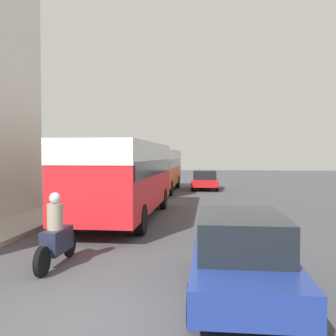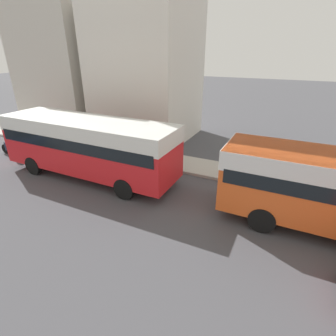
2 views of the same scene
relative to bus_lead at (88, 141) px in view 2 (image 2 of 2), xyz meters
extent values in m
cube|color=#B2ADA3|center=(-3.51, -9.23, -1.92)|extent=(2.20, 120.00, 0.15)
cube|color=beige|center=(-8.07, -8.43, 3.22)|extent=(6.92, 6.58, 10.44)
cube|color=silver|center=(-7.78, -0.94, 4.17)|extent=(6.34, 6.56, 12.32)
cube|color=red|center=(0.00, 0.00, -0.21)|extent=(2.59, 9.54, 2.57)
cube|color=white|center=(0.00, 0.00, 0.69)|extent=(2.61, 9.59, 0.77)
cube|color=black|center=(0.00, 0.00, 0.11)|extent=(2.64, 9.16, 0.57)
cylinder|color=black|center=(-1.19, 2.96, -1.50)|extent=(0.28, 1.00, 1.00)
cylinder|color=black|center=(1.19, 2.96, -1.50)|extent=(0.28, 1.00, 1.00)
cylinder|color=black|center=(-1.19, -2.96, -1.50)|extent=(0.28, 1.00, 1.00)
cylinder|color=black|center=(1.19, -2.96, -1.50)|extent=(0.28, 1.00, 1.00)
cylinder|color=black|center=(-1.37, 8.89, -1.50)|extent=(0.28, 1.00, 1.00)
cylinder|color=black|center=(0.92, 8.89, -1.50)|extent=(0.28, 1.00, 1.00)
cube|color=#1E2338|center=(-0.15, -6.50, -1.40)|extent=(0.39, 1.10, 0.55)
cylinder|color=black|center=(-0.15, -5.70, -1.68)|extent=(0.10, 0.64, 0.64)
cylinder|color=black|center=(-0.15, -7.30, -1.68)|extent=(0.12, 0.64, 0.64)
cylinder|color=gray|center=(-0.15, -6.60, -0.83)|extent=(0.36, 0.36, 0.60)
sphere|color=silver|center=(-0.15, -6.60, -0.40)|extent=(0.26, 0.26, 0.26)
cylinder|color=#232838|center=(-3.77, 1.81, -1.46)|extent=(0.31, 0.31, 0.76)
cylinder|color=gray|center=(-3.77, 1.81, -0.77)|extent=(0.38, 0.38, 0.63)
sphere|color=tan|center=(-3.77, 1.81, -0.35)|extent=(0.21, 0.21, 0.21)
camera|label=1|loc=(3.37, -14.84, 0.58)|focal=40.00mm
camera|label=2|loc=(9.64, 9.29, 4.23)|focal=28.00mm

